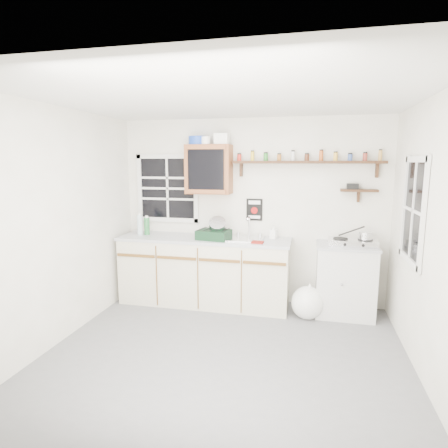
% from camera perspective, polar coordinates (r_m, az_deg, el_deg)
% --- Properties ---
extents(room, '(3.64, 3.24, 2.54)m').
position_cam_1_polar(room, '(3.59, 0.19, -1.39)').
color(room, '#5B5B5D').
rests_on(room, ground).
extents(main_cabinet, '(2.31, 0.63, 0.92)m').
position_cam_1_polar(main_cabinet, '(5.14, -3.02, -7.10)').
color(main_cabinet, beige).
rests_on(main_cabinet, floor).
extents(right_cabinet, '(0.73, 0.57, 0.91)m').
position_cam_1_polar(right_cabinet, '(5.00, 17.94, -8.08)').
color(right_cabinet, beige).
rests_on(right_cabinet, floor).
extents(sink, '(0.52, 0.44, 0.29)m').
position_cam_1_polar(sink, '(4.91, 2.99, -2.22)').
color(sink, silver).
rests_on(sink, main_cabinet).
extents(upper_cabinet, '(0.60, 0.32, 0.65)m').
position_cam_1_polar(upper_cabinet, '(5.06, -2.32, 8.32)').
color(upper_cabinet, brown).
rests_on(upper_cabinet, wall_back).
extents(upper_cabinet_clutter, '(0.54, 0.24, 0.14)m').
position_cam_1_polar(upper_cabinet_clutter, '(5.07, -2.70, 12.67)').
color(upper_cabinet_clutter, '#1A3DAC').
rests_on(upper_cabinet_clutter, upper_cabinet).
extents(spice_shelf, '(1.91, 0.18, 0.35)m').
position_cam_1_polar(spice_shelf, '(4.95, 12.48, 9.29)').
color(spice_shelf, black).
rests_on(spice_shelf, wall_back).
extents(secondary_shelf, '(0.45, 0.16, 0.24)m').
position_cam_1_polar(secondary_shelf, '(5.01, 19.62, 4.93)').
color(secondary_shelf, black).
rests_on(secondary_shelf, wall_back).
extents(warning_sign, '(0.22, 0.02, 0.30)m').
position_cam_1_polar(warning_sign, '(5.11, 4.66, 2.19)').
color(warning_sign, black).
rests_on(warning_sign, wall_back).
extents(window_back, '(0.93, 0.03, 0.98)m').
position_cam_1_polar(window_back, '(5.41, -8.59, 5.38)').
color(window_back, black).
rests_on(window_back, wall_back).
extents(window_right, '(0.03, 0.78, 1.08)m').
position_cam_1_polar(window_right, '(4.14, 26.95, 1.84)').
color(window_right, black).
rests_on(window_right, wall_back).
extents(water_bottles, '(0.16, 0.12, 0.31)m').
position_cam_1_polar(water_bottles, '(5.32, -12.22, -0.17)').
color(water_bottles, silver).
rests_on(water_bottles, main_cabinet).
extents(dish_rack, '(0.45, 0.36, 0.31)m').
position_cam_1_polar(dish_rack, '(4.90, -1.39, -1.21)').
color(dish_rack, black).
rests_on(dish_rack, main_cabinet).
extents(soap_bottle, '(0.10, 0.11, 0.18)m').
position_cam_1_polar(soap_bottle, '(4.98, 7.57, -1.18)').
color(soap_bottle, silver).
rests_on(soap_bottle, main_cabinet).
extents(rag, '(0.15, 0.13, 0.02)m').
position_cam_1_polar(rag, '(4.70, 5.13, -2.78)').
color(rag, maroon).
rests_on(rag, main_cabinet).
extents(hotplate, '(0.59, 0.34, 0.08)m').
position_cam_1_polar(hotplate, '(4.87, 19.01, -2.63)').
color(hotplate, silver).
rests_on(hotplate, right_cabinet).
extents(saucepan, '(0.39, 0.22, 0.17)m').
position_cam_1_polar(saucepan, '(4.87, 20.67, -1.69)').
color(saucepan, silver).
rests_on(saucepan, hotplate).
extents(trash_bag, '(0.41, 0.37, 0.47)m').
position_cam_1_polar(trash_bag, '(4.86, 12.61, -11.58)').
color(trash_bag, white).
rests_on(trash_bag, floor).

